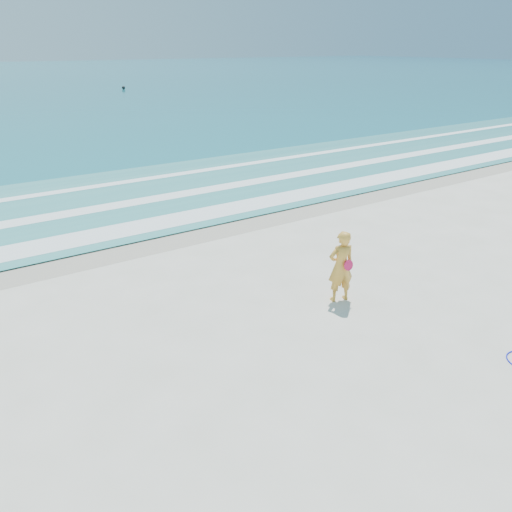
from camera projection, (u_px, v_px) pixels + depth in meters
ground at (340, 380)px, 9.60m from camera, size 400.00×400.00×0.00m
wet_sand at (152, 240)px, 16.46m from camera, size 400.00×2.40×0.00m
shallow at (103, 202)px, 20.25m from camera, size 400.00×10.00×0.01m
foam_near at (137, 227)px, 17.43m from camera, size 400.00×1.40×0.01m
foam_mid at (110, 206)px, 19.64m from camera, size 400.00×0.90×0.01m
foam_far at (85, 188)px, 22.15m from camera, size 400.00×0.60×0.01m
buoy at (123, 88)px, 69.79m from camera, size 0.46×0.46×0.46m
woman at (341, 266)px, 12.24m from camera, size 0.76×0.60×1.84m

